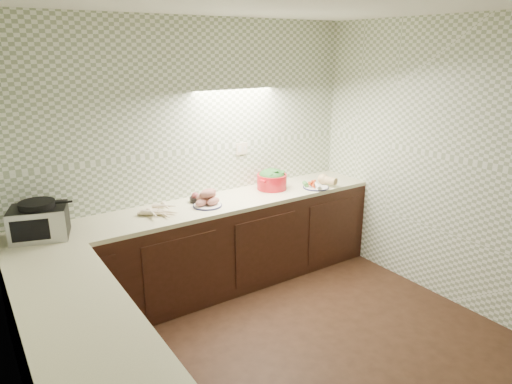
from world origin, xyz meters
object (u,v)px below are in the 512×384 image
onion_bowl (196,198)px  dutch_oven (272,179)px  parsnip_pile (159,211)px  toaster_oven (39,221)px  sweet_potato_plate (207,199)px  veg_plate (319,182)px

onion_bowl → dutch_oven: bearing=-3.5°
parsnip_pile → toaster_oven: bearing=179.0°
onion_bowl → toaster_oven: bearing=-175.9°
dutch_oven → sweet_potato_plate: bearing=166.0°
parsnip_pile → veg_plate: 1.76m
onion_bowl → parsnip_pile: bearing=-164.6°
parsnip_pile → veg_plate: bearing=-4.9°
parsnip_pile → dutch_oven: size_ratio=0.90×
parsnip_pile → onion_bowl: 0.44m
parsnip_pile → sweet_potato_plate: (0.46, -0.04, 0.04)m
veg_plate → onion_bowl: bearing=168.6°
sweet_potato_plate → veg_plate: bearing=-4.7°
parsnip_pile → dutch_oven: dutch_oven is taller
parsnip_pile → onion_bowl: onion_bowl is taller
toaster_oven → dutch_oven: (2.25, 0.05, -0.03)m
toaster_oven → dutch_oven: size_ratio=1.20×
onion_bowl → dutch_oven: dutch_oven is taller
sweet_potato_plate → onion_bowl: 0.17m
onion_bowl → dutch_oven: 0.86m
parsnip_pile → onion_bowl: bearing=15.4°
parsnip_pile → onion_bowl: (0.43, 0.12, 0.01)m
parsnip_pile → sweet_potato_plate: size_ratio=1.31×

